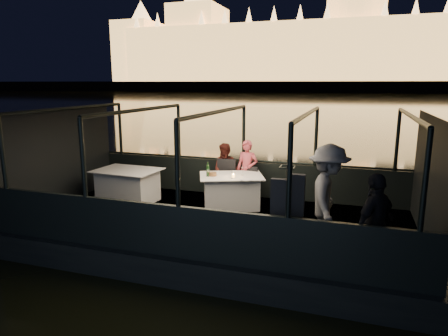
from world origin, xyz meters
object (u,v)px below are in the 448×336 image
(dining_table_aft, at_px, (128,186))
(chair_port_right, at_px, (248,185))
(dining_table_central, at_px, (231,191))
(wine_bottle, at_px, (208,170))
(passenger_dark, at_px, (375,221))
(coat_stand, at_px, (286,209))
(person_woman_coral, at_px, (247,170))
(passenger_stripe, at_px, (328,203))
(person_man_maroon, at_px, (226,169))
(chair_port_left, at_px, (224,183))

(dining_table_aft, bearing_deg, chair_port_right, 16.25)
(dining_table_central, distance_m, wine_bottle, 0.76)
(passenger_dark, relative_size, wine_bottle, 4.89)
(wine_bottle, bearing_deg, coat_stand, -46.34)
(person_woman_coral, bearing_deg, passenger_dark, -45.21)
(passenger_dark, bearing_deg, person_woman_coral, -105.31)
(chair_port_right, distance_m, wine_bottle, 1.15)
(person_woman_coral, bearing_deg, passenger_stripe, -46.79)
(chair_port_right, distance_m, person_woman_coral, 0.42)
(coat_stand, bearing_deg, dining_table_aft, 152.91)
(passenger_stripe, bearing_deg, person_woman_coral, 36.19)
(coat_stand, bearing_deg, person_woman_coral, 114.90)
(dining_table_aft, xyz_separation_m, person_man_maroon, (2.18, 1.10, 0.36))
(chair_port_right, xyz_separation_m, coat_stand, (1.41, -3.00, 0.45))
(chair_port_right, height_order, coat_stand, coat_stand)
(chair_port_left, xyz_separation_m, passenger_stripe, (2.64, -2.30, 0.40))
(passenger_dark, bearing_deg, person_man_maroon, -100.27)
(chair_port_left, height_order, coat_stand, coat_stand)
(passenger_dark, bearing_deg, chair_port_left, -98.10)
(dining_table_aft, distance_m, wine_bottle, 2.12)
(person_woman_coral, bearing_deg, dining_table_central, -100.89)
(dining_table_central, xyz_separation_m, dining_table_aft, (-2.54, -0.38, 0.00))
(chair_port_right, distance_m, passenger_dark, 4.10)
(chair_port_right, relative_size, passenger_dark, 0.54)
(dining_table_aft, bearing_deg, wine_bottle, 3.52)
(dining_table_central, relative_size, dining_table_aft, 0.95)
(chair_port_right, xyz_separation_m, person_woman_coral, (-0.10, 0.27, 0.30))
(chair_port_right, xyz_separation_m, passenger_stripe, (2.01, -2.30, 0.40))
(coat_stand, height_order, person_man_maroon, coat_stand)
(person_woman_coral, relative_size, person_man_maroon, 1.07)
(coat_stand, distance_m, person_woman_coral, 3.60)
(dining_table_central, distance_m, person_man_maroon, 0.89)
(passenger_stripe, xyz_separation_m, passenger_dark, (0.74, -0.71, 0.00))
(dining_table_aft, distance_m, person_woman_coral, 2.96)
(coat_stand, relative_size, person_woman_coral, 1.09)
(passenger_stripe, bearing_deg, person_man_maroon, 42.78)
(dining_table_aft, relative_size, person_man_maroon, 1.09)
(dining_table_central, distance_m, chair_port_left, 0.56)
(dining_table_central, xyz_separation_m, person_man_maroon, (-0.36, 0.72, 0.36))
(coat_stand, relative_size, passenger_stripe, 0.87)
(dining_table_central, relative_size, passenger_dark, 0.91)
(dining_table_aft, relative_size, chair_port_right, 1.76)
(chair_port_left, bearing_deg, coat_stand, -60.47)
(coat_stand, height_order, passenger_stripe, passenger_stripe)
(wine_bottle, bearing_deg, person_man_maroon, 82.69)
(dining_table_central, xyz_separation_m, wine_bottle, (-0.49, -0.25, 0.53))
(wine_bottle, bearing_deg, dining_table_aft, -176.48)
(passenger_dark, bearing_deg, dining_table_central, -96.43)
(dining_table_central, xyz_separation_m, chair_port_right, (0.29, 0.45, 0.06))
(chair_port_right, bearing_deg, passenger_dark, -32.21)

